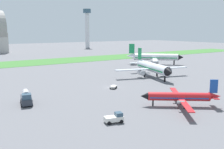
% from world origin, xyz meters
% --- Properties ---
extents(ground_plane, '(600.00, 600.00, 0.00)m').
position_xyz_m(ground_plane, '(0.00, 0.00, 0.00)').
color(ground_plane, slate).
extents(grass_taxiway_strip, '(360.00, 28.00, 0.08)m').
position_xyz_m(grass_taxiway_strip, '(0.00, 77.33, 0.04)').
color(grass_taxiway_strip, '#3D7533').
rests_on(grass_taxiway_strip, ground_plane).
extents(airplane_foreground_turboprop, '(16.03, 18.05, 6.50)m').
position_xyz_m(airplane_foreground_turboprop, '(1.57, -26.12, 2.38)').
color(airplane_foreground_turboprop, red).
rests_on(airplane_foreground_turboprop, ground_plane).
extents(airplane_parked_jet_far, '(24.71, 23.97, 10.72)m').
position_xyz_m(airplane_parked_jet_far, '(49.81, 33.75, 3.86)').
color(airplane_parked_jet_far, white).
rests_on(airplane_parked_jet_far, ground_plane).
extents(airplane_midfield_jet, '(28.85, 28.54, 10.41)m').
position_xyz_m(airplane_midfield_jet, '(22.83, 6.47, 3.75)').
color(airplane_midfield_jet, silver).
rests_on(airplane_midfield_jet, ground_plane).
extents(baggage_cart_near_gate, '(2.95, 2.86, 0.90)m').
position_xyz_m(baggage_cart_near_gate, '(-0.64, -1.80, 0.57)').
color(baggage_cart_near_gate, white).
rests_on(baggage_cart_near_gate, ground_plane).
extents(pushback_tug_midfield, '(3.93, 2.79, 1.95)m').
position_xyz_m(pushback_tug_midfield, '(-17.22, -26.43, 0.91)').
color(pushback_tug_midfield, white).
rests_on(pushback_tug_midfield, ground_plane).
extents(fuel_truck_by_runway, '(3.75, 6.87, 3.29)m').
position_xyz_m(fuel_truck_by_runway, '(-27.65, -4.11, 1.58)').
color(fuel_truck_by_runway, '#2D333D').
rests_on(fuel_truck_by_runway, ground_plane).
extents(control_tower, '(8.00, 8.00, 39.24)m').
position_xyz_m(control_tower, '(85.33, 171.51, 22.97)').
color(control_tower, silver).
rests_on(control_tower, ground_plane).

